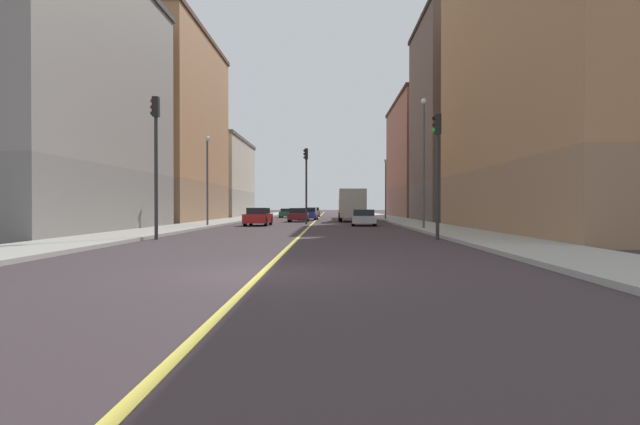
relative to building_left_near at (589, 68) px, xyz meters
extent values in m
plane|color=#372C30|center=(-16.23, -19.62, -9.38)|extent=(400.00, 400.00, 0.00)
cube|color=#9E9B93|center=(-7.68, 29.38, -9.30)|extent=(3.57, 168.00, 0.15)
cube|color=#9E9B93|center=(-24.79, 29.38, -9.30)|extent=(3.57, 168.00, 0.15)
cube|color=#E5D14C|center=(-16.23, 29.38, -9.37)|extent=(0.16, 154.00, 0.01)
cube|color=#8F6B4F|center=(0.00, 0.00, -7.51)|extent=(11.78, 25.19, 3.75)
cube|color=#A8754C|center=(0.00, 0.00, 1.67)|extent=(11.78, 25.19, 14.60)
cube|color=brown|center=(0.00, 23.41, -7.47)|extent=(11.78, 14.47, 3.82)
cube|color=brown|center=(0.00, 23.41, 2.26)|extent=(11.78, 14.47, 15.63)
cube|color=#2B221D|center=(0.00, 23.41, 10.27)|extent=(12.08, 14.77, 0.40)
cube|color=brown|center=(0.00, 44.30, -7.37)|extent=(11.78, 23.56, 4.02)
cube|color=#93513D|center=(0.00, 44.30, 0.30)|extent=(11.78, 23.56, 11.33)
cube|color=#42241B|center=(0.00, 44.30, 6.17)|extent=(12.08, 23.86, 0.40)
cube|color=slate|center=(-32.47, -0.04, -7.51)|extent=(11.78, 20.13, 3.73)
cube|color=gray|center=(-32.47, -0.04, 0.16)|extent=(11.78, 20.13, 11.62)
cube|color=#8F6B4F|center=(-32.47, 22.36, -7.47)|extent=(11.78, 21.10, 3.83)
cube|color=#A8754C|center=(-32.47, 22.36, 1.43)|extent=(11.78, 21.10, 13.97)
cube|color=#4B3422|center=(-32.47, 22.36, 8.61)|extent=(12.08, 21.40, 0.40)
cube|color=#9D9688|center=(-32.47, 45.42, -7.58)|extent=(11.78, 20.57, 3.60)
cube|color=#BCB29E|center=(-32.47, 45.42, -2.40)|extent=(11.78, 20.57, 6.77)
cube|color=#545047|center=(-32.47, 45.42, 1.19)|extent=(12.08, 20.87, 0.40)
cylinder|color=#2D2D2D|center=(-9.86, -6.89, -7.00)|extent=(0.16, 0.16, 4.76)
cube|color=black|center=(-9.86, -6.89, -4.17)|extent=(0.28, 0.32, 0.90)
sphere|color=#320404|center=(-10.02, -6.89, -3.90)|extent=(0.20, 0.20, 0.20)
sphere|color=#352204|center=(-10.02, -6.89, -4.18)|extent=(0.20, 0.20, 0.20)
sphere|color=green|center=(-10.02, -6.89, -4.46)|extent=(0.20, 0.20, 0.20)
cylinder|color=#2D2D2D|center=(-22.61, -6.89, -6.59)|extent=(0.16, 0.16, 5.58)
cube|color=black|center=(-22.61, -6.89, -3.35)|extent=(0.28, 0.32, 0.90)
sphere|color=red|center=(-22.77, -6.89, -3.08)|extent=(0.20, 0.20, 0.20)
sphere|color=#352204|center=(-22.77, -6.89, -3.36)|extent=(0.20, 0.20, 0.20)
sphere|color=black|center=(-22.77, -6.89, -3.64)|extent=(0.20, 0.20, 0.20)
cylinder|color=#2D2D2D|center=(-16.71, 14.72, -6.66)|extent=(0.16, 0.16, 5.44)
cube|color=black|center=(-16.71, 14.72, -3.49)|extent=(0.28, 0.32, 0.90)
sphere|color=#320404|center=(-16.87, 14.72, -3.22)|extent=(0.20, 0.20, 0.20)
sphere|color=#352204|center=(-16.87, 14.72, -3.50)|extent=(0.20, 0.20, 0.20)
sphere|color=green|center=(-16.87, 14.72, -3.78)|extent=(0.20, 0.20, 0.20)
cylinder|color=#4C4C51|center=(-8.86, 2.87, -5.35)|extent=(0.14, 0.14, 7.75)
sphere|color=#EAEACC|center=(-8.86, 2.87, -1.33)|extent=(0.36, 0.36, 0.36)
cylinder|color=#4C4C51|center=(-23.61, 8.22, -6.17)|extent=(0.14, 0.14, 6.11)
sphere|color=#EAEACC|center=(-23.61, 8.22, -2.96)|extent=(0.36, 0.36, 0.36)
cylinder|color=#4C4C51|center=(-8.86, 26.97, -6.23)|extent=(0.14, 0.14, 6.01)
sphere|color=#EAEACC|center=(-8.86, 26.97, -3.07)|extent=(0.36, 0.36, 0.36)
cube|color=orange|center=(-17.16, 46.48, -8.83)|extent=(2.08, 4.48, 0.65)
cube|color=black|center=(-17.16, 46.54, -8.29)|extent=(1.74, 1.98, 0.44)
cylinder|color=black|center=(-18.08, 47.81, -9.06)|extent=(0.25, 0.65, 0.64)
cylinder|color=black|center=(-16.35, 47.88, -9.06)|extent=(0.25, 0.65, 0.64)
cylinder|color=black|center=(-17.96, 45.08, -9.06)|extent=(0.25, 0.65, 0.64)
cylinder|color=black|center=(-16.23, 45.16, -9.06)|extent=(0.25, 0.65, 0.64)
cube|color=maroon|center=(-17.76, 21.75, -8.85)|extent=(1.88, 4.14, 0.62)
cube|color=black|center=(-17.76, 21.69, -8.30)|extent=(1.64, 1.83, 0.49)
cylinder|color=black|center=(-18.59, 23.04, -9.06)|extent=(0.23, 0.64, 0.64)
cylinder|color=black|center=(-16.90, 23.02, -9.06)|extent=(0.23, 0.64, 0.64)
cylinder|color=black|center=(-18.61, 20.48, -9.06)|extent=(0.23, 0.64, 0.64)
cylinder|color=black|center=(-16.92, 20.46, -9.06)|extent=(0.23, 0.64, 0.64)
cube|color=red|center=(-20.31, 11.23, -8.81)|extent=(1.89, 4.21, 0.69)
cube|color=black|center=(-20.31, 11.30, -8.23)|extent=(1.61, 2.02, 0.47)
cylinder|color=black|center=(-21.06, 12.55, -9.06)|extent=(0.24, 0.65, 0.64)
cylinder|color=black|center=(-19.47, 12.49, -9.06)|extent=(0.24, 0.65, 0.64)
cylinder|color=black|center=(-21.15, 9.98, -9.06)|extent=(0.24, 0.65, 0.64)
cylinder|color=black|center=(-19.55, 9.92, -9.06)|extent=(0.24, 0.65, 0.64)
cube|color=silver|center=(-12.11, 11.08, -8.88)|extent=(1.94, 4.03, 0.56)
cube|color=black|center=(-12.12, 11.07, -8.36)|extent=(1.64, 1.73, 0.47)
cylinder|color=black|center=(-12.89, 12.34, -9.06)|extent=(0.24, 0.65, 0.64)
cylinder|color=black|center=(-11.25, 12.28, -9.06)|extent=(0.24, 0.65, 0.64)
cylinder|color=black|center=(-12.98, 9.88, -9.06)|extent=(0.24, 0.65, 0.64)
cylinder|color=black|center=(-11.34, 9.82, -9.06)|extent=(0.24, 0.65, 0.64)
cube|color=#1E6B38|center=(-20.34, 40.72, -8.87)|extent=(1.88, 4.02, 0.57)
cube|color=black|center=(-20.34, 40.72, -8.39)|extent=(1.59, 1.81, 0.40)
cylinder|color=black|center=(-21.07, 41.98, -9.06)|extent=(0.25, 0.65, 0.64)
cylinder|color=black|center=(-19.51, 41.91, -9.06)|extent=(0.25, 0.65, 0.64)
cylinder|color=black|center=(-21.17, 39.53, -9.06)|extent=(0.25, 0.65, 0.64)
cylinder|color=black|center=(-19.61, 39.46, -9.06)|extent=(0.25, 0.65, 0.64)
cube|color=#23389E|center=(-17.08, 28.25, -8.82)|extent=(2.08, 4.52, 0.68)
cube|color=black|center=(-17.07, 28.38, -8.27)|extent=(1.73, 2.04, 0.42)
cylinder|color=black|center=(-17.86, 29.66, -9.06)|extent=(0.25, 0.65, 0.64)
cylinder|color=black|center=(-16.17, 29.58, -9.06)|extent=(0.25, 0.65, 0.64)
cylinder|color=black|center=(-18.00, 26.92, -9.06)|extent=(0.25, 0.65, 0.64)
cylinder|color=black|center=(-16.30, 26.84, -9.06)|extent=(0.25, 0.65, 0.64)
cube|color=maroon|center=(-12.59, 25.40, -8.11)|extent=(2.47, 2.07, 1.84)
cube|color=#B2B2A8|center=(-12.59, 21.48, -7.59)|extent=(2.47, 4.88, 2.67)
cylinder|color=black|center=(-13.72, 25.03, -8.93)|extent=(0.30, 0.90, 0.90)
cylinder|color=black|center=(-11.45, 25.03, -8.93)|extent=(0.30, 0.90, 0.90)
cylinder|color=black|center=(-13.72, 20.45, -8.93)|extent=(0.30, 0.90, 0.90)
cylinder|color=black|center=(-11.45, 20.45, -8.93)|extent=(0.30, 0.90, 0.90)
camera|label=1|loc=(-14.68, -32.16, -7.85)|focal=31.43mm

